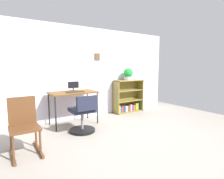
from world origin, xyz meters
TOP-DOWN VIEW (x-y plane):
  - ground_plane at (0.00, 0.00)m, footprint 6.24×6.24m
  - wall_back at (0.00, 2.15)m, footprint 5.20×0.12m
  - desk at (-0.60, 1.71)m, footprint 1.05×0.60m
  - monitor at (-0.56, 1.78)m, footprint 0.25×0.14m
  - keyboard at (-0.58, 1.61)m, footprint 0.40×0.12m
  - office_chair at (-0.64, 1.10)m, footprint 0.52×0.55m
  - rocking_chair at (-1.75, 0.81)m, footprint 0.42×0.64m
  - bookshelf_low at (1.17, 1.96)m, footprint 0.91×0.30m
  - potted_plant_on_shelf at (1.14, 1.90)m, footprint 0.27×0.27m

SIDE VIEW (x-z plane):
  - ground_plane at x=0.00m, z-range 0.00..0.00m
  - office_chair at x=-0.64m, z-range -0.05..0.72m
  - bookshelf_low at x=1.17m, z-range -0.06..0.87m
  - rocking_chair at x=-1.75m, z-range 0.01..0.86m
  - desk at x=-0.60m, z-range 0.32..1.07m
  - keyboard at x=-0.58m, z-range 0.75..0.77m
  - monitor at x=-0.56m, z-range 0.76..0.98m
  - potted_plant_on_shelf at x=1.14m, z-range 0.94..1.28m
  - wall_back at x=0.00m, z-range 0.00..2.31m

